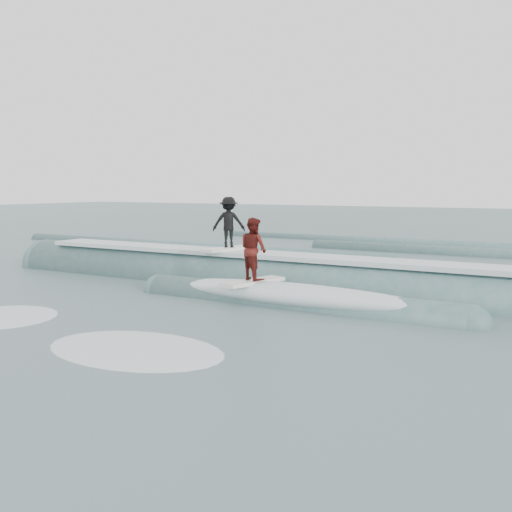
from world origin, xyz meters
The scene contains 6 objects.
ground centered at (0.00, 0.00, 0.00)m, with size 160.00×160.00×0.00m, color #395053.
breaking_wave centered at (0.28, 5.87, 0.05)m, with size 22.34×3.80×2.04m.
surfer_black centered at (-1.58, 6.22, 1.93)m, with size 1.22×2.07×1.74m.
surfer_red centered at (0.60, 4.02, 1.36)m, with size 1.09×2.07×1.82m.
whitewater centered at (-2.08, -1.30, 0.00)m, with size 12.45×5.99×0.10m.
far_swells centered at (-0.04, 17.65, 0.00)m, with size 38.66×8.65×0.80m.
Camera 1 is at (8.28, -9.46, 3.15)m, focal length 40.00 mm.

